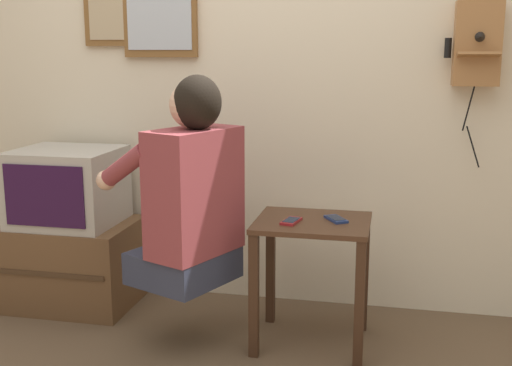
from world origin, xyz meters
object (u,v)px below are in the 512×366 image
(cell_phone_held, at_px, (291,221))
(cell_phone_spare, at_px, (336,219))
(wall_phone_antique, at_px, (477,43))
(framed_picture, at_px, (122,1))
(person, at_px, (190,191))
(television, at_px, (68,187))

(cell_phone_held, height_order, cell_phone_spare, same)
(wall_phone_antique, distance_m, framed_picture, 1.74)
(wall_phone_antique, height_order, cell_phone_held, wall_phone_antique)
(person, relative_size, cell_phone_held, 6.73)
(cell_phone_spare, bearing_deg, framed_picture, 127.07)
(wall_phone_antique, relative_size, framed_picture, 1.79)
(wall_phone_antique, bearing_deg, television, -173.24)
(wall_phone_antique, distance_m, cell_phone_held, 1.17)
(person, distance_m, cell_phone_held, 0.45)
(person, height_order, television, person)
(person, bearing_deg, television, 89.03)
(cell_phone_held, bearing_deg, television, 179.11)
(framed_picture, bearing_deg, wall_phone_antique, -1.45)
(wall_phone_antique, xyz_separation_m, cell_phone_spare, (-0.58, -0.41, -0.75))
(television, bearing_deg, cell_phone_held, -11.89)
(person, relative_size, framed_picture, 2.03)
(television, height_order, cell_phone_spare, television)
(person, bearing_deg, framed_picture, 64.77)
(person, xyz_separation_m, framed_picture, (-0.54, 0.62, 0.83))
(cell_phone_spare, bearing_deg, television, 141.10)
(television, height_order, wall_phone_antique, wall_phone_antique)
(wall_phone_antique, bearing_deg, cell_phone_held, -147.93)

